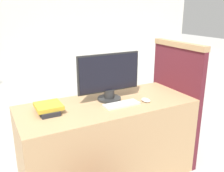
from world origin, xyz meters
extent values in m
cube|color=silver|center=(0.00, 5.91, 1.40)|extent=(12.00, 0.06, 2.80)
cube|color=tan|center=(0.00, 0.31, 0.36)|extent=(1.50, 0.63, 0.73)
cube|color=#5B1E28|center=(0.77, 0.33, 0.57)|extent=(0.05, 0.67, 1.15)
cube|color=tan|center=(0.77, 0.33, 1.17)|extent=(0.07, 0.67, 0.05)
cylinder|color=#282828|center=(0.05, 0.38, 0.74)|extent=(0.21, 0.21, 0.02)
cylinder|color=#282828|center=(0.05, 0.38, 0.78)|extent=(0.09, 0.09, 0.07)
cube|color=#282828|center=(0.05, 0.39, 0.97)|extent=(0.58, 0.01, 0.33)
cube|color=black|center=(0.05, 0.38, 0.97)|extent=(0.55, 0.02, 0.30)
cube|color=silver|center=(0.08, 0.22, 0.74)|extent=(0.30, 0.11, 0.02)
ellipsoid|color=white|center=(0.31, 0.19, 0.74)|extent=(0.06, 0.10, 0.03)
cube|color=#232328|center=(-0.50, 0.36, 0.74)|extent=(0.14, 0.23, 0.03)
cube|color=gold|center=(-0.49, 0.36, 0.78)|extent=(0.20, 0.20, 0.03)
camera|label=1|loc=(-0.89, -1.45, 1.50)|focal=40.00mm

